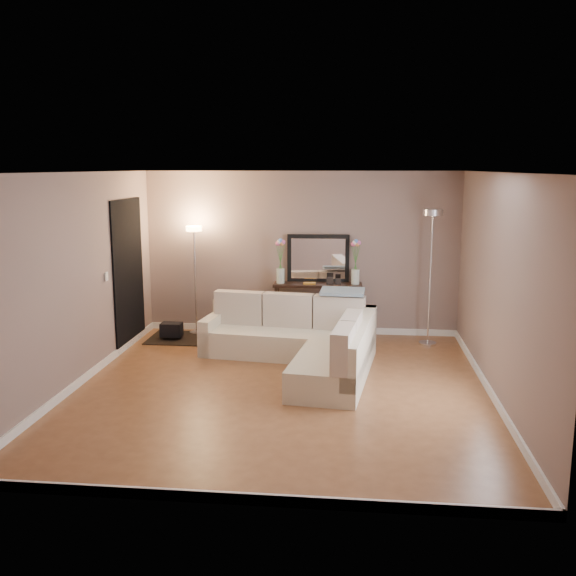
# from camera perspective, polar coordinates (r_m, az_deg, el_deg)

# --- Properties ---
(floor) EXTENTS (5.00, 5.50, 0.01)m
(floor) POSITION_cam_1_polar(r_m,az_deg,el_deg) (7.91, -0.62, -8.98)
(floor) COLOR brown
(floor) RESTS_ON ground
(ceiling) EXTENTS (5.00, 5.50, 0.01)m
(ceiling) POSITION_cam_1_polar(r_m,az_deg,el_deg) (7.44, -0.66, 10.30)
(ceiling) COLOR white
(ceiling) RESTS_ON ground
(wall_back) EXTENTS (5.00, 0.02, 2.60)m
(wall_back) POSITION_cam_1_polar(r_m,az_deg,el_deg) (10.28, 1.15, 3.12)
(wall_back) COLOR gray
(wall_back) RESTS_ON ground
(wall_front) EXTENTS (5.00, 0.02, 2.60)m
(wall_front) POSITION_cam_1_polar(r_m,az_deg,el_deg) (4.91, -4.41, -5.41)
(wall_front) COLOR gray
(wall_front) RESTS_ON ground
(wall_left) EXTENTS (0.02, 5.50, 2.60)m
(wall_left) POSITION_cam_1_polar(r_m,az_deg,el_deg) (8.24, -18.25, 0.68)
(wall_left) COLOR gray
(wall_left) RESTS_ON ground
(wall_right) EXTENTS (0.02, 5.50, 2.60)m
(wall_right) POSITION_cam_1_polar(r_m,az_deg,el_deg) (7.69, 18.27, -0.01)
(wall_right) COLOR gray
(wall_right) RESTS_ON ground
(baseboard_back) EXTENTS (5.00, 0.03, 0.10)m
(baseboard_back) POSITION_cam_1_polar(r_m,az_deg,el_deg) (10.49, 1.12, -3.68)
(baseboard_back) COLOR white
(baseboard_back) RESTS_ON ground
(baseboard_front) EXTENTS (5.00, 0.03, 0.10)m
(baseboard_front) POSITION_cam_1_polar(r_m,az_deg,el_deg) (5.41, -4.16, -18.16)
(baseboard_front) COLOR white
(baseboard_front) RESTS_ON ground
(baseboard_left) EXTENTS (0.03, 5.50, 0.10)m
(baseboard_left) POSITION_cam_1_polar(r_m,az_deg,el_deg) (8.53, -17.60, -7.62)
(baseboard_left) COLOR white
(baseboard_left) RESTS_ON ground
(baseboard_right) EXTENTS (0.03, 5.50, 0.10)m
(baseboard_right) POSITION_cam_1_polar(r_m,az_deg,el_deg) (8.00, 17.56, -8.83)
(baseboard_right) COLOR white
(baseboard_right) RESTS_ON ground
(doorway) EXTENTS (0.02, 1.20, 2.20)m
(doorway) POSITION_cam_1_polar(r_m,az_deg,el_deg) (9.81, -13.98, 1.26)
(doorway) COLOR black
(doorway) RESTS_ON ground
(switch_plate) EXTENTS (0.02, 0.08, 0.12)m
(switch_plate) POSITION_cam_1_polar(r_m,az_deg,el_deg) (9.02, -15.84, 0.99)
(switch_plate) COLOR white
(switch_plate) RESTS_ON ground
(sectional_sofa) EXTENTS (2.52, 2.61, 0.86)m
(sectional_sofa) POSITION_cam_1_polar(r_m,az_deg,el_deg) (8.76, 1.50, -4.80)
(sectional_sofa) COLOR beige
(sectional_sofa) RESTS_ON floor
(throw_blanket) EXTENTS (0.64, 0.40, 0.08)m
(throw_blanket) POSITION_cam_1_polar(r_m,az_deg,el_deg) (9.14, 4.87, -0.30)
(throw_blanket) COLOR gray
(throw_blanket) RESTS_ON sectional_sofa
(console_table) EXTENTS (1.40, 0.42, 0.85)m
(console_table) POSITION_cam_1_polar(r_m,az_deg,el_deg) (10.16, 2.14, -1.67)
(console_table) COLOR black
(console_table) RESTS_ON floor
(leaning_mirror) EXTENTS (0.98, 0.08, 0.77)m
(leaning_mirror) POSITION_cam_1_polar(r_m,az_deg,el_deg) (10.20, 2.70, 2.63)
(leaning_mirror) COLOR black
(leaning_mirror) RESTS_ON console_table
(table_decor) EXTENTS (0.59, 0.13, 0.14)m
(table_decor) POSITION_cam_1_polar(r_m,az_deg,el_deg) (10.05, 2.63, 0.43)
(table_decor) COLOR orange
(table_decor) RESTS_ON console_table
(flower_vase_left) EXTENTS (0.16, 0.13, 0.73)m
(flower_vase_left) POSITION_cam_1_polar(r_m,az_deg,el_deg) (10.07, -0.67, 2.05)
(flower_vase_left) COLOR silver
(flower_vase_left) RESTS_ON console_table
(flower_vase_right) EXTENTS (0.16, 0.13, 0.73)m
(flower_vase_right) POSITION_cam_1_polar(r_m,az_deg,el_deg) (10.04, 6.02, 1.97)
(flower_vase_right) COLOR silver
(flower_vase_right) RESTS_ON console_table
(floor_lamp_lit) EXTENTS (0.25, 0.25, 1.74)m
(floor_lamp_lit) POSITION_cam_1_polar(r_m,az_deg,el_deg) (10.29, -8.30, 2.62)
(floor_lamp_lit) COLOR silver
(floor_lamp_lit) RESTS_ON floor
(floor_lamp_unlit) EXTENTS (0.29, 0.29, 2.05)m
(floor_lamp_unlit) POSITION_cam_1_polar(r_m,az_deg,el_deg) (9.74, 12.63, 3.31)
(floor_lamp_unlit) COLOR silver
(floor_lamp_unlit) RESTS_ON floor
(charcoal_rug) EXTENTS (1.14, 0.85, 0.02)m
(charcoal_rug) POSITION_cam_1_polar(r_m,az_deg,el_deg) (10.24, -9.09, -4.43)
(charcoal_rug) COLOR black
(charcoal_rug) RESTS_ON floor
(black_bag) EXTENTS (0.32, 0.23, 0.21)m
(black_bag) POSITION_cam_1_polar(r_m,az_deg,el_deg) (10.17, -10.31, -3.64)
(black_bag) COLOR black
(black_bag) RESTS_ON charcoal_rug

